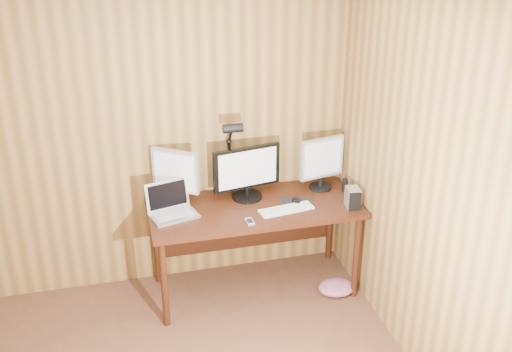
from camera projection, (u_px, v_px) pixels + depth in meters
name	position (u px, v px, depth m)	size (l,w,h in m)	color
room_shell	(142.00, 292.00, 2.69)	(4.00, 4.00, 4.00)	brown
desk	(252.00, 215.00, 4.66)	(1.60, 0.70, 0.75)	#37180B
monitor_center	(247.00, 172.00, 4.58)	(0.54, 0.24, 0.42)	black
monitor_left	(176.00, 175.00, 4.50)	(0.33, 0.25, 0.43)	black
monitor_right	(322.00, 162.00, 4.73)	(0.38, 0.18, 0.43)	black
laptop	(171.00, 207.00, 4.40)	(0.38, 0.33, 0.24)	silver
keyboard	(286.00, 209.00, 4.47)	(0.43, 0.18, 0.02)	silver
mousepad	(296.00, 203.00, 4.58)	(0.24, 0.20, 0.00)	black
mouse	(296.00, 201.00, 4.57)	(0.07, 0.10, 0.04)	black
hard_drive	(353.00, 198.00, 4.50)	(0.11, 0.15, 0.15)	silver
phone	(250.00, 222.00, 4.30)	(0.05, 0.10, 0.01)	silver
speaker	(345.00, 185.00, 4.75)	(0.04, 0.04, 0.11)	black
desk_lamp	(231.00, 147.00, 4.55)	(0.15, 0.22, 0.66)	black
fabric_pile	(336.00, 287.00, 4.78)	(0.29, 0.24, 0.09)	#BC5B82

